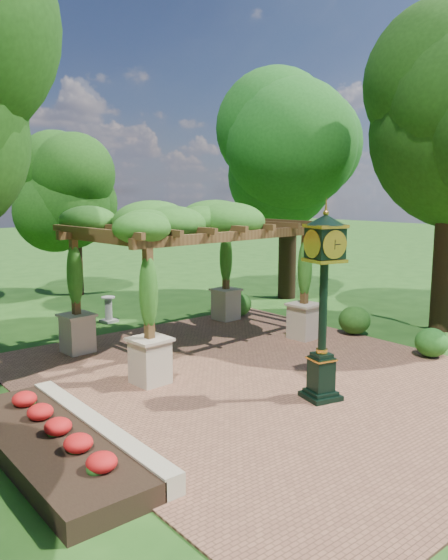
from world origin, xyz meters
TOP-DOWN VIEW (x-y plane):
  - ground at (0.00, 0.00)m, footprint 120.00×120.00m
  - brick_plaza at (0.00, 1.00)m, footprint 10.00×12.00m
  - border_wall at (-4.60, 0.50)m, footprint 0.35×5.00m
  - flower_bed at (-5.50, 0.50)m, footprint 1.50×5.00m
  - pedestal_clock at (-0.00, -0.76)m, footprint 0.95×0.95m
  - pergola at (0.39, 4.26)m, footprint 6.82×4.56m
  - sundial at (-0.17, 8.50)m, footprint 0.56×0.56m
  - shrub_front at (4.58, -0.67)m, footprint 1.02×1.02m
  - shrub_mid at (4.92, 2.11)m, footprint 1.17×1.17m
  - shrub_back at (3.77, 6.27)m, footprint 1.22×1.22m
  - tree_north at (1.13, 13.86)m, footprint 3.41×3.41m
  - tree_east_far at (7.67, 7.68)m, footprint 4.73×4.73m

SIDE VIEW (x-z plane):
  - ground at x=0.00m, z-range 0.00..0.00m
  - brick_plaza at x=0.00m, z-range 0.00..0.04m
  - flower_bed at x=-5.50m, z-range 0.00..0.36m
  - border_wall at x=-4.60m, z-range 0.00..0.40m
  - sundial at x=-0.17m, z-range -0.05..0.83m
  - shrub_front at x=4.58m, z-range 0.04..0.82m
  - shrub_back at x=3.77m, z-range 0.04..0.87m
  - shrub_mid at x=4.92m, z-range 0.04..0.92m
  - pedestal_clock at x=0.00m, z-range 0.40..4.41m
  - pergola at x=0.39m, z-range 1.32..5.44m
  - tree_north at x=1.13m, z-range 1.20..7.69m
  - tree_east_far at x=7.67m, z-range 1.71..10.91m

